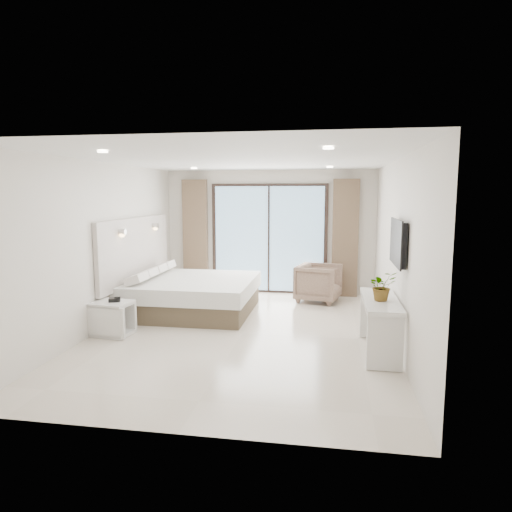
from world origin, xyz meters
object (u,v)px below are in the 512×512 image
at_px(nightstand, 112,318).
at_px(console_desk, 380,314).
at_px(bed, 192,295).
at_px(armchair, 319,281).

bearing_deg(nightstand, console_desk, 5.38).
relative_size(bed, armchair, 2.66).
bearing_deg(bed, nightstand, -117.39).
relative_size(bed, console_desk, 1.52).
xyz_separation_m(bed, armchair, (2.31, 1.23, 0.09)).
bearing_deg(console_desk, armchair, 107.27).
distance_m(nightstand, armchair, 4.18).
height_order(bed, console_desk, console_desk).
bearing_deg(armchair, bed, 131.01).
relative_size(nightstand, console_desk, 0.43).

